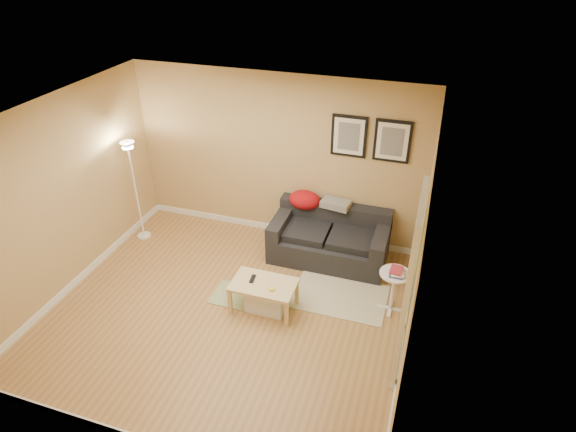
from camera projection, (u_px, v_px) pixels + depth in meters
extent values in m
plane|color=#A67B47|center=(228.00, 310.00, 6.28)|extent=(4.50, 4.50, 0.00)
plane|color=white|center=(212.00, 120.00, 4.92)|extent=(4.50, 4.50, 0.00)
plane|color=tan|center=(277.00, 158.00, 7.22)|extent=(4.50, 0.00, 4.50)
plane|color=tan|center=(120.00, 350.00, 3.97)|extent=(4.50, 0.00, 4.50)
plane|color=tan|center=(62.00, 197.00, 6.19)|extent=(0.00, 4.00, 4.00)
plane|color=tan|center=(417.00, 262.00, 5.01)|extent=(0.00, 4.00, 4.00)
cube|color=white|center=(277.00, 228.00, 7.87)|extent=(4.50, 0.02, 0.10)
cube|color=white|center=(84.00, 274.00, 6.84)|extent=(0.02, 4.00, 0.10)
cube|color=white|center=(402.00, 346.00, 5.66)|extent=(0.02, 4.00, 0.10)
cube|color=beige|center=(340.00, 296.00, 6.49)|extent=(1.25, 0.85, 0.01)
cube|color=#668C4C|center=(238.00, 296.00, 6.49)|extent=(0.70, 0.50, 0.01)
cube|color=black|center=(253.00, 279.00, 6.16)|extent=(0.07, 0.16, 0.02)
cylinder|color=yellow|center=(272.00, 289.00, 5.97)|extent=(0.07, 0.07, 0.03)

